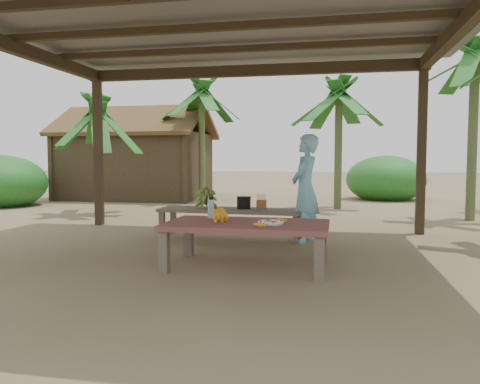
% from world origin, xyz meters
% --- Properties ---
extents(ground, '(80.00, 80.00, 0.00)m').
position_xyz_m(ground, '(0.00, 0.00, 0.00)').
color(ground, brown).
rests_on(ground, ground).
extents(pavilion, '(6.60, 5.60, 2.95)m').
position_xyz_m(pavilion, '(-0.01, -0.01, 2.78)').
color(pavilion, black).
rests_on(pavilion, ground).
extents(work_table, '(1.82, 1.03, 0.50)m').
position_xyz_m(work_table, '(0.47, -0.52, 0.43)').
color(work_table, brown).
rests_on(work_table, ground).
extents(bench, '(2.23, 0.70, 0.45)m').
position_xyz_m(bench, '(-0.12, 1.34, 0.39)').
color(bench, brown).
rests_on(bench, ground).
extents(ripe_banana_bunch, '(0.30, 0.27, 0.17)m').
position_xyz_m(ripe_banana_bunch, '(0.10, -0.46, 0.58)').
color(ripe_banana_bunch, gold).
rests_on(ripe_banana_bunch, work_table).
extents(plate, '(0.28, 0.28, 0.04)m').
position_xyz_m(plate, '(0.75, -0.61, 0.52)').
color(plate, white).
rests_on(plate, work_table).
extents(loose_banana_front, '(0.15, 0.08, 0.04)m').
position_xyz_m(loose_banana_front, '(0.66, -0.83, 0.52)').
color(loose_banana_front, gold).
rests_on(loose_banana_front, work_table).
extents(loose_banana_side, '(0.15, 0.13, 0.04)m').
position_xyz_m(loose_banana_side, '(0.85, -0.42, 0.52)').
color(loose_banana_side, gold).
rests_on(loose_banana_side, work_table).
extents(water_flask, '(0.08, 0.08, 0.29)m').
position_xyz_m(water_flask, '(-0.03, -0.19, 0.62)').
color(water_flask, '#45A8D8').
rests_on(water_flask, work_table).
extents(green_banana_stalk, '(0.31, 0.31, 0.34)m').
position_xyz_m(green_banana_stalk, '(-0.51, 1.36, 0.62)').
color(green_banana_stalk, '#598C2D').
rests_on(green_banana_stalk, bench).
extents(cooking_pot, '(0.21, 0.21, 0.18)m').
position_xyz_m(cooking_pot, '(0.08, 1.40, 0.54)').
color(cooking_pot, black).
rests_on(cooking_pot, bench).
extents(skewer_rack, '(0.18, 0.09, 0.24)m').
position_xyz_m(skewer_rack, '(0.37, 1.27, 0.57)').
color(skewer_rack, '#A57F47').
rests_on(skewer_rack, bench).
extents(woman, '(0.52, 0.65, 1.57)m').
position_xyz_m(woman, '(1.02, 1.19, 0.78)').
color(woman, '#70B6D4').
rests_on(woman, ground).
extents(hut, '(4.40, 3.43, 2.85)m').
position_xyz_m(hut, '(-4.50, 8.00, 1.10)').
color(hut, black).
rests_on(hut, ground).
extents(banana_plant_ne, '(1.80, 1.80, 3.46)m').
position_xyz_m(banana_plant_ne, '(4.08, 4.23, 2.97)').
color(banana_plant_ne, '#596638').
rests_on(banana_plant_ne, ground).
extents(banana_plant_n, '(1.80, 1.80, 3.03)m').
position_xyz_m(banana_plant_n, '(1.55, 5.90, 2.55)').
color(banana_plant_n, '#596638').
rests_on(banana_plant_n, ground).
extents(banana_plant_nw, '(1.80, 1.80, 3.33)m').
position_xyz_m(banana_plant_nw, '(-2.15, 6.98, 2.84)').
color(banana_plant_nw, '#596638').
rests_on(banana_plant_nw, ground).
extents(banana_plant_w, '(1.80, 1.80, 2.45)m').
position_xyz_m(banana_plant_w, '(-3.64, 3.88, 1.97)').
color(banana_plant_w, '#596638').
rests_on(banana_plant_w, ground).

